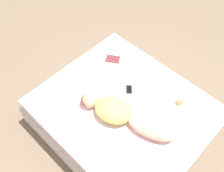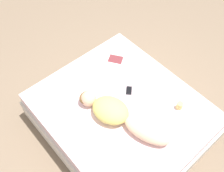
{
  "view_description": "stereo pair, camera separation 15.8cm",
  "coord_description": "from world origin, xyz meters",
  "px_view_note": "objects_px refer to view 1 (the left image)",
  "views": [
    {
      "loc": [
        -1.35,
        -1.11,
        3.25
      ],
      "look_at": [
        0.09,
        0.28,
        0.56
      ],
      "focal_mm": 42.0,
      "sensor_mm": 36.0,
      "label": 1
    },
    {
      "loc": [
        -1.23,
        -1.22,
        3.25
      ],
      "look_at": [
        0.09,
        0.28,
        0.56
      ],
      "focal_mm": 42.0,
      "sensor_mm": 36.0,
      "label": 2
    }
  ],
  "objects_px": {
    "open_magazine": "(111,65)",
    "coffee_mug": "(181,101)",
    "person": "(122,114)",
    "cell_phone": "(129,89)"
  },
  "relations": [
    {
      "from": "open_magazine",
      "to": "coffee_mug",
      "type": "bearing_deg",
      "value": -114.89
    },
    {
      "from": "open_magazine",
      "to": "coffee_mug",
      "type": "height_order",
      "value": "coffee_mug"
    },
    {
      "from": "person",
      "to": "open_magazine",
      "type": "height_order",
      "value": "person"
    },
    {
      "from": "person",
      "to": "cell_phone",
      "type": "xyz_separation_m",
      "value": [
        0.38,
        0.23,
        -0.09
      ]
    },
    {
      "from": "coffee_mug",
      "to": "cell_phone",
      "type": "relative_size",
      "value": 0.73
    },
    {
      "from": "coffee_mug",
      "to": "cell_phone",
      "type": "xyz_separation_m",
      "value": [
        -0.28,
        0.59,
        -0.05
      ]
    },
    {
      "from": "person",
      "to": "open_magazine",
      "type": "bearing_deg",
      "value": 36.2
    },
    {
      "from": "person",
      "to": "coffee_mug",
      "type": "bearing_deg",
      "value": -45.79
    },
    {
      "from": "cell_phone",
      "to": "person",
      "type": "bearing_deg",
      "value": -101.89
    },
    {
      "from": "person",
      "to": "coffee_mug",
      "type": "distance_m",
      "value": 0.76
    }
  ]
}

